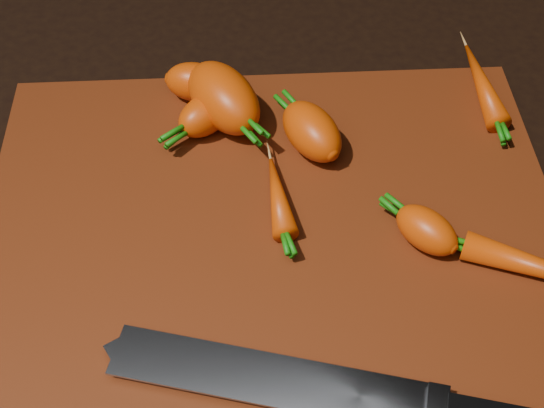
{
  "coord_description": "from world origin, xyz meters",
  "views": [
    {
      "loc": [
        -0.02,
        -0.4,
        0.52
      ],
      "look_at": [
        0.0,
        0.01,
        0.03
      ],
      "focal_mm": 50.0,
      "sensor_mm": 36.0,
      "label": 1
    }
  ],
  "objects": [
    {
      "name": "ground",
      "position": [
        0.0,
        0.0,
        -0.01
      ],
      "size": [
        2.0,
        2.0,
        0.01
      ],
      "primitive_type": "cube",
      "color": "black"
    },
    {
      "name": "carrot_3",
      "position": [
        -0.07,
        0.17,
        0.03
      ],
      "size": [
        0.07,
        0.05,
        0.04
      ],
      "primitive_type": "ellipsoid",
      "rotation": [
        0.0,
        0.0,
        -0.26
      ],
      "color": "#DF480B",
      "rests_on": "cutting_board"
    },
    {
      "name": "carrot_5",
      "position": [
        0.22,
        0.16,
        0.02
      ],
      "size": [
        0.03,
        0.12,
        0.02
      ],
      "primitive_type": "ellipsoid",
      "rotation": [
        0.0,
        0.0,
        1.62
      ],
      "color": "#DF480B",
      "rests_on": "cutting_board"
    },
    {
      "name": "carrot_2",
      "position": [
        -0.06,
        0.12,
        0.03
      ],
      "size": [
        0.07,
        0.07,
        0.04
      ],
      "primitive_type": "ellipsoid",
      "rotation": [
        0.0,
        0.0,
        3.89
      ],
      "color": "#DF480B",
      "rests_on": "cutting_board"
    },
    {
      "name": "carrot_7",
      "position": [
        0.01,
        0.02,
        0.02
      ],
      "size": [
        0.03,
        0.09,
        0.02
      ],
      "primitive_type": "ellipsoid",
      "rotation": [
        0.0,
        0.0,
        1.66
      ],
      "color": "#DF480B",
      "rests_on": "cutting_board"
    },
    {
      "name": "cutting_board",
      "position": [
        0.0,
        0.0,
        0.01
      ],
      "size": [
        0.5,
        0.4,
        0.01
      ],
      "primitive_type": "cube",
      "color": "#5B240E",
      "rests_on": "ground"
    },
    {
      "name": "carrot_1",
      "position": [
        0.04,
        0.09,
        0.03
      ],
      "size": [
        0.07,
        0.09,
        0.04
      ],
      "primitive_type": "ellipsoid",
      "rotation": [
        0.0,
        0.0,
        2.05
      ],
      "color": "#DF480B",
      "rests_on": "cutting_board"
    },
    {
      "name": "carrot_0",
      "position": [
        -0.04,
        0.14,
        0.04
      ],
      "size": [
        0.1,
        0.11,
        0.06
      ],
      "primitive_type": "ellipsoid",
      "rotation": [
        0.0,
        0.0,
        -1.04
      ],
      "color": "#DF480B",
      "rests_on": "cutting_board"
    },
    {
      "name": "knife",
      "position": [
        0.01,
        -0.15,
        0.02
      ],
      "size": [
        0.37,
        0.13,
        0.02
      ],
      "rotation": [
        0.0,
        0.0,
        -0.26
      ],
      "color": "gray",
      "rests_on": "cutting_board"
    },
    {
      "name": "carrot_4",
      "position": [
        0.13,
        -0.02,
        0.03
      ],
      "size": [
        0.06,
        0.07,
        0.03
      ],
      "primitive_type": "ellipsoid",
      "rotation": [
        0.0,
        0.0,
        2.3
      ],
      "color": "#DF480B",
      "rests_on": "cutting_board"
    }
  ]
}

